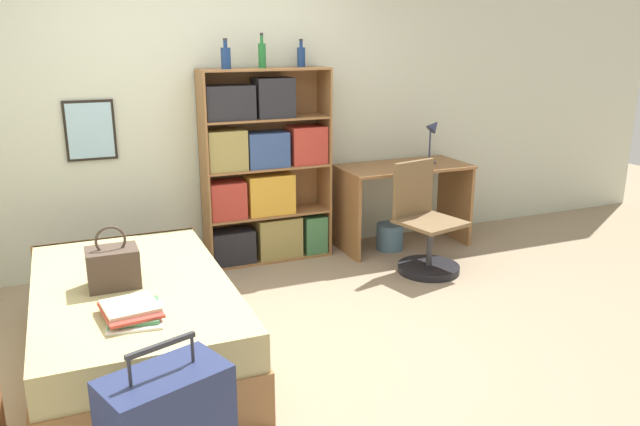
# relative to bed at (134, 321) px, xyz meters

# --- Properties ---
(ground_plane) EXTENTS (14.00, 14.00, 0.00)m
(ground_plane) POSITION_rel_bed_xyz_m (0.80, -0.02, -0.26)
(ground_plane) COLOR gray
(wall_back) EXTENTS (10.00, 0.09, 2.60)m
(wall_back) POSITION_rel_bed_xyz_m (0.80, 1.61, 1.04)
(wall_back) COLOR beige
(wall_back) RESTS_ON ground_plane
(bed) EXTENTS (1.13, 1.91, 0.52)m
(bed) POSITION_rel_bed_xyz_m (0.00, 0.00, 0.00)
(bed) COLOR olive
(bed) RESTS_ON ground_plane
(handbag) EXTENTS (0.29, 0.22, 0.37)m
(handbag) POSITION_rel_bed_xyz_m (-0.09, -0.03, 0.38)
(handbag) COLOR #47382D
(handbag) RESTS_ON bed
(book_stack_on_bed) EXTENTS (0.33, 0.39, 0.07)m
(book_stack_on_bed) POSITION_rel_bed_xyz_m (-0.05, -0.51, 0.29)
(book_stack_on_bed) COLOR silver
(book_stack_on_bed) RESTS_ON bed
(bookcase) EXTENTS (1.10, 0.31, 1.66)m
(bookcase) POSITION_rel_bed_xyz_m (1.27, 1.40, 0.51)
(bookcase) COLOR olive
(bookcase) RESTS_ON ground_plane
(bottle_green) EXTENTS (0.08, 0.08, 0.24)m
(bottle_green) POSITION_rel_bed_xyz_m (0.98, 1.36, 1.50)
(bottle_green) COLOR navy
(bottle_green) RESTS_ON bookcase
(bottle_brown) EXTENTS (0.06, 0.06, 0.28)m
(bottle_brown) POSITION_rel_bed_xyz_m (1.30, 1.40, 1.51)
(bottle_brown) COLOR #1E6B2D
(bottle_brown) RESTS_ON bookcase
(bottle_clear) EXTENTS (0.07, 0.07, 0.23)m
(bottle_clear) POSITION_rel_bed_xyz_m (1.66, 1.45, 1.50)
(bottle_clear) COLOR navy
(bottle_clear) RESTS_ON bookcase
(desk) EXTENTS (1.20, 0.60, 0.77)m
(desk) POSITION_rel_bed_xyz_m (2.59, 1.26, 0.28)
(desk) COLOR olive
(desk) RESTS_ON ground_plane
(desk_lamp) EXTENTS (0.17, 0.13, 0.42)m
(desk_lamp) POSITION_rel_bed_xyz_m (2.89, 1.26, 0.80)
(desk_lamp) COLOR navy
(desk_lamp) RESTS_ON desk
(desk_chair) EXTENTS (0.57, 0.57, 0.92)m
(desk_chair) POSITION_rel_bed_xyz_m (2.44, 0.62, 0.03)
(desk_chair) COLOR black
(desk_chair) RESTS_ON ground_plane
(waste_bin) EXTENTS (0.25, 0.25, 0.24)m
(waste_bin) POSITION_rel_bed_xyz_m (2.43, 1.20, -0.13)
(waste_bin) COLOR slate
(waste_bin) RESTS_ON ground_plane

